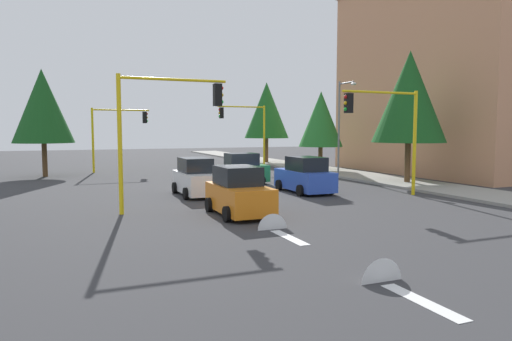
# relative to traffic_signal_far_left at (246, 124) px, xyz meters

# --- Properties ---
(ground_plane) EXTENTS (120.00, 120.00, 0.00)m
(ground_plane) POSITION_rel_traffic_signal_far_left_xyz_m (14.00, -5.70, -4.02)
(ground_plane) COLOR #353538
(sidewalk_kerb) EXTENTS (80.00, 4.00, 0.15)m
(sidewalk_kerb) POSITION_rel_traffic_signal_far_left_xyz_m (9.00, 4.80, -3.94)
(sidewalk_kerb) COLOR gray
(sidewalk_kerb) RESTS_ON ground
(lane_arrow_near) EXTENTS (2.40, 1.10, 1.10)m
(lane_arrow_near) POSITION_rel_traffic_signal_far_left_xyz_m (25.51, -8.70, -4.01)
(lane_arrow_near) COLOR silver
(lane_arrow_near) RESTS_ON ground
(lane_arrow_mid) EXTENTS (2.40, 1.10, 1.10)m
(lane_arrow_mid) POSITION_rel_traffic_signal_far_left_xyz_m (31.51, -8.70, -4.01)
(lane_arrow_mid) COLOR silver
(lane_arrow_mid) RESTS_ON ground
(apartment_block) EXTENTS (17.84, 9.30, 15.82)m
(apartment_block) POSITION_rel_traffic_signal_far_left_xyz_m (10.71, 12.80, 3.91)
(apartment_block) COLOR tan
(apartment_block) RESTS_ON ground
(traffic_signal_far_left) EXTENTS (0.36, 4.59, 5.68)m
(traffic_signal_far_left) POSITION_rel_traffic_signal_far_left_xyz_m (0.00, 0.00, 0.00)
(traffic_signal_far_left) COLOR yellow
(traffic_signal_far_left) RESTS_ON ground
(traffic_signal_far_right) EXTENTS (0.36, 4.59, 5.21)m
(traffic_signal_far_right) POSITION_rel_traffic_signal_far_left_xyz_m (-0.00, -11.32, -0.31)
(traffic_signal_far_right) COLOR yellow
(traffic_signal_far_right) RESTS_ON ground
(traffic_signal_near_left) EXTENTS (0.36, 4.59, 5.48)m
(traffic_signal_near_left) POSITION_rel_traffic_signal_far_left_xyz_m (20.00, -0.03, -0.13)
(traffic_signal_near_left) COLOR yellow
(traffic_signal_near_left) RESTS_ON ground
(traffic_signal_near_right) EXTENTS (0.36, 4.59, 5.69)m
(traffic_signal_near_right) POSITION_rel_traffic_signal_far_left_xyz_m (20.00, -11.40, 0.01)
(traffic_signal_near_right) COLOR yellow
(traffic_signal_near_right) RESTS_ON ground
(street_lamp_curbside) EXTENTS (2.15, 0.28, 7.00)m
(street_lamp_curbside) POSITION_rel_traffic_signal_far_left_xyz_m (10.39, 3.50, 0.33)
(street_lamp_curbside) COLOR slate
(street_lamp_curbside) RESTS_ON ground
(tree_roadside_far) EXTENTS (4.51, 4.51, 8.25)m
(tree_roadside_far) POSITION_rel_traffic_signal_far_left_xyz_m (-4.00, 3.80, 1.41)
(tree_roadside_far) COLOR brown
(tree_roadside_far) RESTS_ON ground
(tree_opposite_side) EXTENTS (4.31, 4.31, 7.88)m
(tree_opposite_side) POSITION_rel_traffic_signal_far_left_xyz_m (2.00, -16.70, 1.16)
(tree_opposite_side) COLOR brown
(tree_opposite_side) RESTS_ON ground
(tree_roadside_mid) EXTENTS (3.63, 3.63, 6.61)m
(tree_roadside_mid) POSITION_rel_traffic_signal_far_left_xyz_m (6.00, 4.30, 0.30)
(tree_roadside_mid) COLOR brown
(tree_roadside_mid) RESTS_ON ground
(tree_roadside_near) EXTENTS (4.57, 4.57, 8.37)m
(tree_roadside_near) POSITION_rel_traffic_signal_far_left_xyz_m (16.00, 4.80, 1.49)
(tree_roadside_near) COLOR brown
(tree_roadside_near) RESTS_ON ground
(car_green) EXTENTS (2.03, 3.62, 1.98)m
(car_green) POSITION_rel_traffic_signal_far_left_xyz_m (12.00, -5.08, -3.12)
(car_green) COLOR #1E7238
(car_green) RESTS_ON ground
(car_orange) EXTENTS (3.79, 2.06, 1.98)m
(car_orange) POSITION_rel_traffic_signal_far_left_xyz_m (21.93, -8.80, -3.12)
(car_orange) COLOR orange
(car_orange) RESTS_ON ground
(car_blue) EXTENTS (4.18, 2.07, 1.98)m
(car_blue) POSITION_rel_traffic_signal_far_left_xyz_m (16.94, -3.08, -3.12)
(car_blue) COLOR blue
(car_blue) RESTS_ON ground
(car_white) EXTENTS (4.10, 1.96, 1.98)m
(car_white) POSITION_rel_traffic_signal_far_left_xyz_m (15.77, -8.92, -3.12)
(car_white) COLOR white
(car_white) RESTS_ON ground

